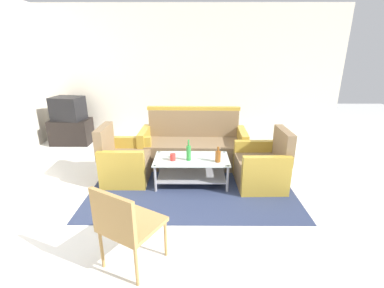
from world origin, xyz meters
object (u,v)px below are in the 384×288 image
(coffee_table, at_px, (192,167))
(wicker_chair, at_px, (125,222))
(couch, at_px, (193,146))
(cup, at_px, (173,157))
(armchair_left, at_px, (125,162))
(bottle_brown, at_px, (218,156))
(television, at_px, (68,108))
(armchair_right, at_px, (262,167))
(tv_stand, at_px, (72,131))
(bottle_green, at_px, (189,153))

(coffee_table, relative_size, wicker_chair, 1.31)
(couch, relative_size, cup, 18.16)
(coffee_table, bearing_deg, armchair_left, 172.50)
(coffee_table, distance_m, bottle_brown, 0.45)
(cup, height_order, wicker_chair, wicker_chair)
(coffee_table, height_order, television, television)
(television, height_order, wicker_chair, television)
(coffee_table, relative_size, bottle_brown, 4.84)
(armchair_right, distance_m, tv_stand, 4.09)
(bottle_green, bearing_deg, armchair_left, 168.59)
(television, distance_m, wicker_chair, 4.07)
(bottle_green, height_order, bottle_brown, bottle_green)
(cup, bearing_deg, armchair_left, 164.87)
(couch, distance_m, television, 2.85)
(armchair_left, bearing_deg, bottle_green, 78.62)
(couch, relative_size, bottle_brown, 7.99)
(television, bearing_deg, wicker_chair, 129.72)
(couch, xyz_separation_m, coffee_table, (-0.02, -0.77, -0.04))
(cup, bearing_deg, television, 140.32)
(armchair_right, bearing_deg, armchair_left, 83.91)
(armchair_left, relative_size, armchair_right, 1.00)
(coffee_table, distance_m, bottle_green, 0.27)
(wicker_chair, bearing_deg, armchair_right, 75.56)
(armchair_left, relative_size, coffee_table, 0.77)
(bottle_brown, bearing_deg, armchair_left, 169.66)
(cup, bearing_deg, bottle_brown, -4.49)
(couch, height_order, cup, couch)
(cup, distance_m, television, 3.02)
(couch, height_order, television, television)
(coffee_table, height_order, bottle_brown, bottle_brown)
(couch, xyz_separation_m, cup, (-0.29, -0.85, 0.14))
(armchair_right, distance_m, bottle_brown, 0.71)
(couch, distance_m, armchair_left, 1.23)
(couch, xyz_separation_m, bottle_brown, (0.35, -0.90, 0.18))
(armchair_left, relative_size, tv_stand, 1.06)
(bottle_green, relative_size, bottle_brown, 1.37)
(armchair_right, relative_size, wicker_chair, 1.01)
(couch, height_order, bottle_brown, couch)
(armchair_right, distance_m, television, 4.12)
(armchair_right, distance_m, bottle_green, 1.11)
(armchair_right, height_order, television, television)
(bottle_brown, bearing_deg, cup, 175.51)
(armchair_right, relative_size, cup, 8.50)
(tv_stand, bearing_deg, armchair_right, -27.41)
(coffee_table, bearing_deg, bottle_brown, -17.83)
(tv_stand, xyz_separation_m, television, (0.00, 0.00, 0.50))
(cup, bearing_deg, wicker_chair, -100.73)
(armchair_left, bearing_deg, television, -137.81)
(couch, bearing_deg, bottle_green, 86.95)
(armchair_right, bearing_deg, coffee_table, 86.70)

